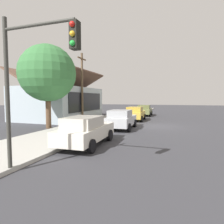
{
  "coord_description": "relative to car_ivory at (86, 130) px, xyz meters",
  "views": [
    {
      "loc": [
        -17.77,
        -1.81,
        2.55
      ],
      "look_at": [
        -0.91,
        3.94,
        1.28
      ],
      "focal_mm": 30.63,
      "sensor_mm": 36.0,
      "label": 1
    }
  ],
  "objects": [
    {
      "name": "ground_plane",
      "position": [
        8.54,
        -2.83,
        -0.81
      ],
      "size": [
        120.0,
        120.0,
        0.0
      ],
      "primitive_type": "plane",
      "color": "#38383D"
    },
    {
      "name": "sidewalk_curb",
      "position": [
        8.54,
        2.77,
        -0.73
      ],
      "size": [
        60.0,
        4.2,
        0.16
      ],
      "primitive_type": "cube",
      "color": "#B2AFA8",
      "rests_on": "ground"
    },
    {
      "name": "car_ivory",
      "position": [
        0.0,
        0.0,
        0.0
      ],
      "size": [
        4.56,
        2.09,
        1.59
      ],
      "rotation": [
        0.0,
        0.0,
        0.03
      ],
      "color": "silver",
      "rests_on": "ground"
    },
    {
      "name": "car_silver",
      "position": [
        6.02,
        -0.23,
        0.0
      ],
      "size": [
        4.42,
        2.22,
        1.59
      ],
      "rotation": [
        0.0,
        0.0,
        0.04
      ],
      "color": "silver",
      "rests_on": "ground"
    },
    {
      "name": "car_mustard",
      "position": [
        12.37,
        -0.1,
        -0.0
      ],
      "size": [
        4.4,
        2.16,
        1.59
      ],
      "rotation": [
        0.0,
        0.0,
        0.04
      ],
      "color": "gold",
      "rests_on": "ground"
    },
    {
      "name": "car_olive",
      "position": [
        18.93,
        -0.09,
        0.0
      ],
      "size": [
        4.82,
        2.27,
        1.59
      ],
      "rotation": [
        0.0,
        0.0,
        0.05
      ],
      "color": "olive",
      "rests_on": "ground"
    },
    {
      "name": "storefront_building",
      "position": [
        11.3,
        9.15,
        1.26
      ],
      "size": [
        10.66,
        7.46,
        5.89
      ],
      "color": "#ADBCC6",
      "rests_on": "ground"
    },
    {
      "name": "shade_tree",
      "position": [
        4.28,
        5.66,
        3.81
      ],
      "size": [
        4.71,
        4.71,
        7.0
      ],
      "color": "brown",
      "rests_on": "ground"
    },
    {
      "name": "traffic_light_main",
      "position": [
        -4.28,
        -0.29,
        2.68
      ],
      "size": [
        0.37,
        2.79,
        5.2
      ],
      "color": "#383833",
      "rests_on": "ground"
    },
    {
      "name": "utility_pole_wooden",
      "position": [
        9.85,
        5.37,
        3.11
      ],
      "size": [
        1.8,
        0.24,
        7.5
      ],
      "color": "brown",
      "rests_on": "ground"
    },
    {
      "name": "fire_hydrant_red",
      "position": [
        10.74,
        1.37,
        -0.32
      ],
      "size": [
        0.22,
        0.22,
        0.71
      ],
      "color": "red",
      "rests_on": "sidewalk_curb"
    }
  ]
}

